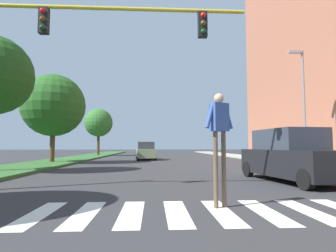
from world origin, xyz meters
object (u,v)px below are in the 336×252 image
Objects in this scene: traffic_light_gantry at (42,45)px; suv_crossing at (291,156)px; tree_far at (54,105)px; tree_distant at (99,123)px; street_lamp_right at (302,96)px; pedestrian_performer at (219,131)px; sedan_midblock at (146,151)px.

traffic_light_gantry is 9.39m from suv_crossing.
tree_far is 1.08× the size of tree_distant.
tree_distant reaches higher than traffic_light_gantry.
tree_distant is 29.34m from suv_crossing.
street_lamp_right is (13.14, 8.96, 0.23)m from traffic_light_gantry.
street_lamp_right is at bearing 34.28° from traffic_light_gantry.
traffic_light_gantry is 3.57× the size of pedestrian_performer.
pedestrian_performer is 0.56× the size of sedan_midblock.
street_lamp_right is 14.28m from pedestrian_performer.
pedestrian_performer is at bearing -83.91° from sedan_midblock.
tree_distant is (0.33, 15.47, -0.02)m from tree_far.
pedestrian_performer is at bearing -126.67° from street_lamp_right.
traffic_light_gantry is 1.85× the size of suv_crossing.
traffic_light_gantry is at bearing -167.88° from suv_crossing.
traffic_light_gantry is at bearing -98.32° from sedan_midblock.
tree_far is 17.12m from suv_crossing.
tree_distant is 12.59m from sedan_midblock.
tree_distant is 0.81× the size of street_lamp_right.
pedestrian_performer is (8.69, -30.43, -2.71)m from tree_distant.
street_lamp_right reaches higher than sedan_midblock.
pedestrian_performer is at bearing -25.11° from traffic_light_gantry.
pedestrian_performer is at bearing -132.52° from suv_crossing.
traffic_light_gantry is at bearing -145.72° from street_lamp_right.
traffic_light_gantry reaches higher than pedestrian_performer.
pedestrian_performer reaches higher than sedan_midblock.
suv_crossing is (3.74, 4.08, -0.73)m from pedestrian_performer.
tree_distant is at bearing 131.55° from street_lamp_right.
tree_far reaches higher than suv_crossing.
tree_far is 1.38× the size of suv_crossing.
sedan_midblock is (6.53, -10.15, -3.59)m from tree_distant.
street_lamp_right is (17.36, -3.76, 0.21)m from tree_far.
sedan_midblock is at bearing 110.04° from suv_crossing.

